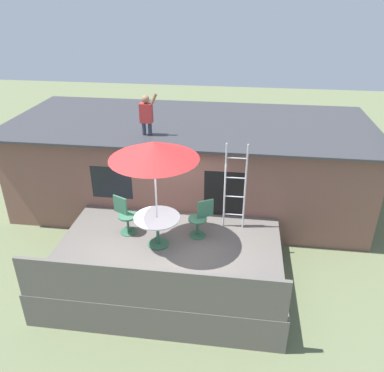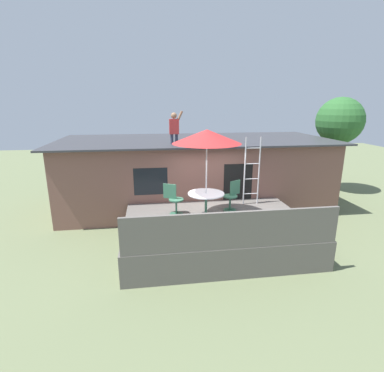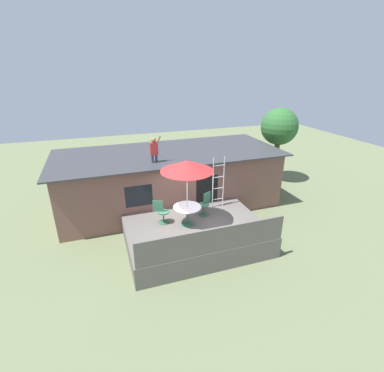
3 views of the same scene
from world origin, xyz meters
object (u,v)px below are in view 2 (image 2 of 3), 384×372
object	(u,v)px
backyard_tree	(340,122)
patio_chair_left	(174,199)
person_figure	(174,126)
patio_umbrella	(207,137)
patio_chair_right	(232,196)
step_ladder	(252,171)
patio_table	(206,198)

from	to	relation	value
backyard_tree	patio_chair_left	bearing A→B (deg)	-152.53
person_figure	backyard_tree	xyz separation A→B (m)	(7.60, 2.26, -0.07)
patio_umbrella	patio_chair_right	bearing A→B (deg)	29.83
step_ladder	patio_chair_right	bearing A→B (deg)	-148.50
patio_chair_left	patio_umbrella	bearing A→B (deg)	-0.00
person_figure	backyard_tree	world-z (taller)	backyard_tree
step_ladder	patio_chair_left	bearing A→B (deg)	-167.60
step_ladder	backyard_tree	size ratio (longest dim) A/B	0.51
patio_chair_left	person_figure	bearing A→B (deg)	109.45
person_figure	step_ladder	bearing A→B (deg)	-27.37
patio_chair_left	step_ladder	bearing A→B (deg)	38.26
person_figure	patio_chair_left	bearing A→B (deg)	-96.41
patio_umbrella	person_figure	world-z (taller)	person_figure
step_ladder	patio_table	bearing A→B (deg)	-149.40
patio_umbrella	step_ladder	world-z (taller)	patio_umbrella
patio_umbrella	step_ladder	size ratio (longest dim) A/B	1.15
person_figure	patio_chair_left	xyz separation A→B (m)	(-0.20, -1.79, -2.01)
patio_umbrella	person_figure	xyz separation A→B (m)	(-0.69, 2.22, 0.12)
patio_table	person_figure	size ratio (longest dim) A/B	0.94
step_ladder	patio_chair_right	xyz separation A→B (m)	(-0.77, -0.47, -0.64)
backyard_tree	step_ladder	bearing A→B (deg)	-146.28
patio_table	patio_chair_left	bearing A→B (deg)	154.14
patio_table	patio_chair_right	bearing A→B (deg)	29.83
patio_chair_left	patio_chair_right	world-z (taller)	same
patio_umbrella	patio_chair_right	distance (m)	2.17
step_ladder	person_figure	world-z (taller)	person_figure
patio_umbrella	backyard_tree	size ratio (longest dim) A/B	0.59
step_ladder	patio_chair_left	distance (m)	2.71
patio_table	patio_chair_right	distance (m)	1.06
patio_umbrella	patio_chair_left	bearing A→B (deg)	154.14
patio_chair_left	backyard_tree	distance (m)	9.00
patio_table	patio_chair_left	world-z (taller)	patio_chair_left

